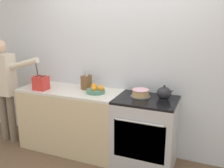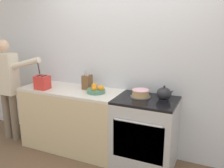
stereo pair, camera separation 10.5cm
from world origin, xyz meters
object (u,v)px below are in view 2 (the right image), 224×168
(tea_kettle, at_px, (164,93))
(toaster, at_px, (42,82))
(stove_range, at_px, (145,133))
(utensil_crock, at_px, (39,79))
(person_baker, at_px, (7,82))
(layer_cake, at_px, (140,94))
(fruit_bowl, at_px, (96,90))
(knife_block, at_px, (87,82))

(tea_kettle, distance_m, toaster, 1.66)
(stove_range, height_order, utensil_crock, utensil_crock)
(tea_kettle, bearing_deg, person_baker, -174.03)
(person_baker, bearing_deg, layer_cake, 20.23)
(toaster, bearing_deg, fruit_bowl, 10.62)
(fruit_bowl, relative_size, toaster, 1.24)
(tea_kettle, xyz_separation_m, knife_block, (-1.08, 0.03, 0.03))
(layer_cake, height_order, utensil_crock, utensil_crock)
(toaster, bearing_deg, tea_kettle, 8.30)
(fruit_bowl, xyz_separation_m, toaster, (-0.77, -0.14, 0.05))
(tea_kettle, bearing_deg, knife_block, 178.43)
(utensil_crock, distance_m, person_baker, 0.48)
(tea_kettle, distance_m, knife_block, 1.08)
(layer_cake, distance_m, knife_block, 0.80)
(fruit_bowl, xyz_separation_m, person_baker, (-1.43, -0.15, -0.01))
(utensil_crock, height_order, fruit_bowl, utensil_crock)
(stove_range, xyz_separation_m, toaster, (-1.45, -0.15, 0.54))
(tea_kettle, relative_size, utensil_crock, 0.63)
(fruit_bowl, bearing_deg, knife_block, 148.79)
(layer_cake, relative_size, tea_kettle, 1.20)
(utensil_crock, bearing_deg, knife_block, 6.04)
(fruit_bowl, height_order, person_baker, person_baker)
(stove_range, distance_m, knife_block, 1.05)
(layer_cake, xyz_separation_m, utensil_crock, (-1.57, -0.02, 0.03))
(knife_block, relative_size, toaster, 1.43)
(stove_range, xyz_separation_m, person_baker, (-2.11, -0.15, 0.48))
(stove_range, height_order, person_baker, person_baker)
(toaster, bearing_deg, stove_range, 6.04)
(tea_kettle, bearing_deg, toaster, -171.70)
(layer_cake, bearing_deg, toaster, -171.23)
(utensil_crock, bearing_deg, fruit_bowl, -2.51)
(tea_kettle, height_order, person_baker, person_baker)
(knife_block, distance_m, fruit_bowl, 0.25)
(stove_range, distance_m, tea_kettle, 0.56)
(stove_range, distance_m, person_baker, 2.17)
(fruit_bowl, bearing_deg, stove_range, 0.79)
(knife_block, height_order, utensil_crock, utensil_crock)
(tea_kettle, distance_m, fruit_bowl, 0.88)
(knife_block, height_order, fruit_bowl, knife_block)
(knife_block, height_order, person_baker, person_baker)
(tea_kettle, distance_m, person_baker, 2.32)
(knife_block, xyz_separation_m, utensil_crock, (-0.78, -0.08, -0.03))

